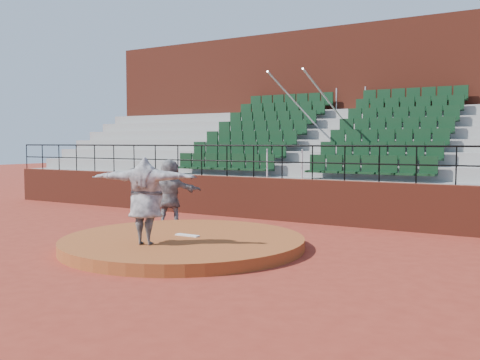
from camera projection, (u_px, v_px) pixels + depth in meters
ground at (184, 248)px, 12.17m from camera, size 90.00×90.00×0.00m
pitchers_mound at (184, 242)px, 12.16m from camera, size 5.50×5.50×0.25m
pitching_rubber at (187, 235)px, 12.28m from camera, size 0.60×0.15×0.03m
boundary_wall at (282, 199)px, 16.40m from camera, size 24.00×0.30×1.30m
wall_railing at (282, 155)px, 16.30m from camera, size 24.04×0.05×1.03m
seating_deck at (327, 169)px, 19.46m from camera, size 24.00×5.97×4.63m
press_box_facade at (362, 115)px, 22.69m from camera, size 24.00×3.00×7.10m
pitcher at (145, 201)px, 11.23m from camera, size 2.33×1.43×1.84m
fielder at (170, 192)px, 15.46m from camera, size 1.85×1.28×1.92m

